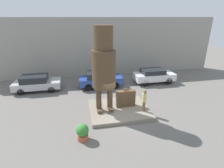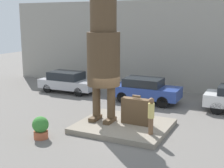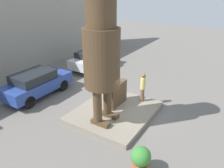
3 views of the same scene
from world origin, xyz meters
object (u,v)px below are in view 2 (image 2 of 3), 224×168
parked_car_silver (68,81)px  planter_pot (41,127)px  statue_figure (103,51)px  tourist (151,114)px  parked_car_blue (146,89)px  giant_suitcase (136,111)px

parked_car_silver → planter_pot: size_ratio=4.22×
statue_figure → tourist: 3.80m
parked_car_silver → planter_pot: (3.91, -8.08, -0.27)m
tourist → parked_car_blue: tourist is taller
parked_car_silver → parked_car_blue: parked_car_blue is taller
tourist → parked_car_silver: (-8.32, 6.08, -0.35)m
giant_suitcase → parked_car_blue: bearing=104.5°
tourist → planter_pot: tourist is taller
statue_figure → parked_car_silver: bearing=136.7°
statue_figure → parked_car_blue: bearing=85.6°
parked_car_silver → parked_car_blue: bearing=-2.2°
statue_figure → planter_pot: bearing=-121.4°
statue_figure → tourist: statue_figure is taller
giant_suitcase → parked_car_silver: size_ratio=0.34×
parked_car_silver → planter_pot: parked_car_silver is taller
statue_figure → planter_pot: 4.55m
statue_figure → parked_car_silver: statue_figure is taller
tourist → parked_car_blue: 6.30m
planter_pot → parked_car_blue: bearing=75.1°
planter_pot → giant_suitcase: bearing=41.8°
giant_suitcase → parked_car_silver: 8.86m
parked_car_blue → parked_car_silver: bearing=177.8°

